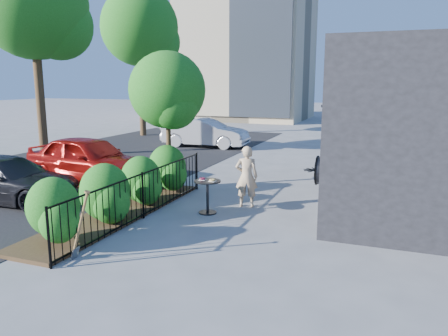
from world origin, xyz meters
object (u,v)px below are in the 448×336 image
at_px(street_tree_far, 140,32).
at_px(woman, 247,177).
at_px(cafe_table, 207,191).
at_px(shovel, 80,229).
at_px(car_silver, 205,133).
at_px(car_darkgrey, 7,179).
at_px(patio_tree, 169,95).
at_px(street_tree_near, 34,11).
at_px(car_red, 89,159).

height_order(street_tree_far, woman, street_tree_far).
xyz_separation_m(cafe_table, shovel, (-0.99, -3.42, 0.02)).
xyz_separation_m(car_silver, car_darkgrey, (-0.96, -11.00, -0.10)).
bearing_deg(patio_tree, woman, -19.86).
distance_m(patio_tree, street_tree_near, 8.92).
distance_m(woman, car_darkgrey, 6.33).
relative_size(cafe_table, car_silver, 0.20).
relative_size(street_tree_near, cafe_table, 9.57).
distance_m(street_tree_near, car_red, 7.86).
bearing_deg(patio_tree, cafe_table, -43.22).
height_order(street_tree_near, shovel, street_tree_near).
height_order(patio_tree, car_red, patio_tree).
distance_m(street_tree_far, shovel, 19.37).
relative_size(street_tree_near, shovel, 6.23).
relative_size(street_tree_near, car_red, 1.91).
bearing_deg(car_red, patio_tree, -78.81).
distance_m(street_tree_far, car_darkgrey, 15.54).
bearing_deg(patio_tree, street_tree_far, 124.51).
distance_m(woman, shovel, 4.63).
bearing_deg(woman, shovel, 54.25).
xyz_separation_m(shovel, car_silver, (-3.43, 13.52, 0.11)).
xyz_separation_m(woman, car_silver, (-5.11, 9.21, -0.09)).
bearing_deg(cafe_table, woman, 52.07).
distance_m(street_tree_near, woman, 12.29).
bearing_deg(car_silver, woman, -152.87).
xyz_separation_m(street_tree_near, car_darkgrey, (4.30, -5.95, -5.32)).
xyz_separation_m(woman, car_darkgrey, (-6.07, -1.79, -0.19)).
bearing_deg(patio_tree, car_red, -177.37).
bearing_deg(cafe_table, street_tree_far, 126.54).
xyz_separation_m(street_tree_far, cafe_table, (9.67, -13.05, -5.36)).
relative_size(patio_tree, street_tree_near, 0.48).
height_order(cafe_table, car_red, car_red).
distance_m(cafe_table, car_red, 5.09).
xyz_separation_m(street_tree_far, woman, (10.37, -12.16, -5.14)).
bearing_deg(car_red, shovel, -135.03).
bearing_deg(car_red, street_tree_near, 64.30).
bearing_deg(woman, car_darkgrey, 1.98).
bearing_deg(cafe_table, shovel, -106.13).
bearing_deg(patio_tree, street_tree_near, 157.43).
distance_m(car_red, car_darkgrey, 2.69).
bearing_deg(cafe_table, car_darkgrey, -170.52).
height_order(cafe_table, shovel, shovel).
height_order(patio_tree, street_tree_near, street_tree_near).
bearing_deg(cafe_table, car_red, 160.19).
relative_size(shovel, car_darkgrey, 0.32).
relative_size(patio_tree, car_darkgrey, 0.96).
bearing_deg(woman, street_tree_near, -36.31).
relative_size(patio_tree, cafe_table, 4.56).
height_order(street_tree_near, car_silver, street_tree_near).
distance_m(street_tree_far, cafe_table, 17.11).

